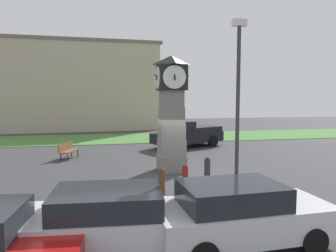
{
  "coord_description": "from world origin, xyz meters",
  "views": [
    {
      "loc": [
        -3.52,
        -14.85,
        3.63
      ],
      "look_at": [
        -0.13,
        2.12,
        2.0
      ],
      "focal_mm": 35.0,
      "sensor_mm": 36.0,
      "label": 1
    }
  ],
  "objects_px": {
    "clock_tower": "(171,112)",
    "bollard_near_tower": "(131,195)",
    "bollard_end_row": "(207,169)",
    "street_lamp_near_road": "(238,95)",
    "bollard_mid_row": "(162,182)",
    "bollard_far_row": "(185,177)",
    "car_near_tower": "(119,220)",
    "car_by_building": "(240,214)",
    "bench": "(68,150)",
    "pickup_truck": "(187,134)"
  },
  "relations": [
    {
      "from": "car_near_tower",
      "to": "car_by_building",
      "type": "bearing_deg",
      "value": -4.85
    },
    {
      "from": "pickup_truck",
      "to": "street_lamp_near_road",
      "type": "xyz_separation_m",
      "value": [
        -0.99,
        -10.93,
        2.72
      ]
    },
    {
      "from": "bollard_near_tower",
      "to": "pickup_truck",
      "type": "relative_size",
      "value": 0.16
    },
    {
      "from": "bollard_end_row",
      "to": "street_lamp_near_road",
      "type": "height_order",
      "value": "street_lamp_near_road"
    },
    {
      "from": "bollard_near_tower",
      "to": "bench",
      "type": "xyz_separation_m",
      "value": [
        -2.84,
        9.05,
        0.07
      ]
    },
    {
      "from": "bollard_end_row",
      "to": "car_by_building",
      "type": "relative_size",
      "value": 0.24
    },
    {
      "from": "bollard_far_row",
      "to": "street_lamp_near_road",
      "type": "relative_size",
      "value": 0.16
    },
    {
      "from": "bollard_far_row",
      "to": "car_near_tower",
      "type": "xyz_separation_m",
      "value": [
        -2.7,
        -4.39,
        0.24
      ]
    },
    {
      "from": "car_by_building",
      "to": "street_lamp_near_road",
      "type": "relative_size",
      "value": 0.69
    },
    {
      "from": "clock_tower",
      "to": "bollard_far_row",
      "type": "relative_size",
      "value": 5.27
    },
    {
      "from": "bollard_mid_row",
      "to": "pickup_truck",
      "type": "xyz_separation_m",
      "value": [
        3.79,
        10.92,
        0.37
      ]
    },
    {
      "from": "bollard_far_row",
      "to": "bench",
      "type": "distance_m",
      "value": 9.01
    },
    {
      "from": "bollard_mid_row",
      "to": "street_lamp_near_road",
      "type": "height_order",
      "value": "street_lamp_near_road"
    },
    {
      "from": "clock_tower",
      "to": "bollard_near_tower",
      "type": "xyz_separation_m",
      "value": [
        -2.35,
        -4.94,
        -2.38
      ]
    },
    {
      "from": "bollard_end_row",
      "to": "pickup_truck",
      "type": "bearing_deg",
      "value": 80.5
    },
    {
      "from": "bollard_mid_row",
      "to": "car_by_building",
      "type": "xyz_separation_m",
      "value": [
        1.19,
        -4.0,
        0.23
      ]
    },
    {
      "from": "bollard_end_row",
      "to": "street_lamp_near_road",
      "type": "relative_size",
      "value": 0.17
    },
    {
      "from": "bench",
      "to": "bollard_mid_row",
      "type": "bearing_deg",
      "value": -63.83
    },
    {
      "from": "bollard_end_row",
      "to": "car_near_tower",
      "type": "relative_size",
      "value": 0.23
    },
    {
      "from": "car_near_tower",
      "to": "bollard_near_tower",
      "type": "bearing_deg",
      "value": 79.32
    },
    {
      "from": "bollard_far_row",
      "to": "car_by_building",
      "type": "bearing_deg",
      "value": -87.81
    },
    {
      "from": "car_by_building",
      "to": "bench",
      "type": "relative_size",
      "value": 2.59
    },
    {
      "from": "clock_tower",
      "to": "bollard_mid_row",
      "type": "xyz_separation_m",
      "value": [
        -1.19,
        -4.02,
        -2.27
      ]
    },
    {
      "from": "bollard_near_tower",
      "to": "bench",
      "type": "bearing_deg",
      "value": 107.42
    },
    {
      "from": "bollard_end_row",
      "to": "bollard_mid_row",
      "type": "bearing_deg",
      "value": -142.14
    },
    {
      "from": "car_near_tower",
      "to": "street_lamp_near_road",
      "type": "bearing_deg",
      "value": 39.8
    },
    {
      "from": "clock_tower",
      "to": "car_by_building",
      "type": "relative_size",
      "value": 1.26
    },
    {
      "from": "bollard_far_row",
      "to": "car_by_building",
      "type": "height_order",
      "value": "car_by_building"
    },
    {
      "from": "clock_tower",
      "to": "car_near_tower",
      "type": "distance_m",
      "value": 8.54
    },
    {
      "from": "pickup_truck",
      "to": "bollard_near_tower",
      "type": "bearing_deg",
      "value": -112.65
    },
    {
      "from": "car_by_building",
      "to": "street_lamp_near_road",
      "type": "distance_m",
      "value": 5.16
    },
    {
      "from": "bollard_end_row",
      "to": "street_lamp_near_road",
      "type": "bearing_deg",
      "value": -72.79
    },
    {
      "from": "clock_tower",
      "to": "bollard_end_row",
      "type": "relative_size",
      "value": 5.16
    },
    {
      "from": "bollard_end_row",
      "to": "car_near_tower",
      "type": "distance_m",
      "value": 6.77
    },
    {
      "from": "bollard_near_tower",
      "to": "bollard_mid_row",
      "type": "xyz_separation_m",
      "value": [
        1.15,
        0.92,
        0.1
      ]
    },
    {
      "from": "car_near_tower",
      "to": "street_lamp_near_road",
      "type": "distance_m",
      "value": 6.51
    },
    {
      "from": "clock_tower",
      "to": "car_near_tower",
      "type": "height_order",
      "value": "clock_tower"
    },
    {
      "from": "clock_tower",
      "to": "bollard_mid_row",
      "type": "height_order",
      "value": "clock_tower"
    },
    {
      "from": "bollard_far_row",
      "to": "bollard_mid_row",
      "type": "bearing_deg",
      "value": -147.78
    },
    {
      "from": "bollard_far_row",
      "to": "car_near_tower",
      "type": "bearing_deg",
      "value": -121.61
    },
    {
      "from": "clock_tower",
      "to": "bench",
      "type": "relative_size",
      "value": 3.25
    },
    {
      "from": "clock_tower",
      "to": "bollard_mid_row",
      "type": "relative_size",
      "value": 4.99
    },
    {
      "from": "clock_tower",
      "to": "bollard_end_row",
      "type": "xyz_separation_m",
      "value": [
        1.06,
        -2.27,
        -2.29
      ]
    },
    {
      "from": "car_by_building",
      "to": "pickup_truck",
      "type": "xyz_separation_m",
      "value": [
        2.6,
        14.92,
        0.14
      ]
    },
    {
      "from": "clock_tower",
      "to": "bollard_near_tower",
      "type": "distance_m",
      "value": 5.97
    },
    {
      "from": "bollard_far_row",
      "to": "car_by_building",
      "type": "distance_m",
      "value": 4.64
    },
    {
      "from": "car_near_tower",
      "to": "pickup_truck",
      "type": "xyz_separation_m",
      "value": [
        5.47,
        14.67,
        0.16
      ]
    },
    {
      "from": "bollard_end_row",
      "to": "car_by_building",
      "type": "distance_m",
      "value": 5.85
    },
    {
      "from": "bollard_near_tower",
      "to": "car_by_building",
      "type": "bearing_deg",
      "value": -52.69
    },
    {
      "from": "car_near_tower",
      "to": "bench",
      "type": "xyz_separation_m",
      "value": [
        -2.31,
        11.88,
        -0.24
      ]
    }
  ]
}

